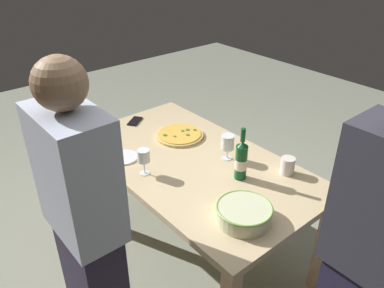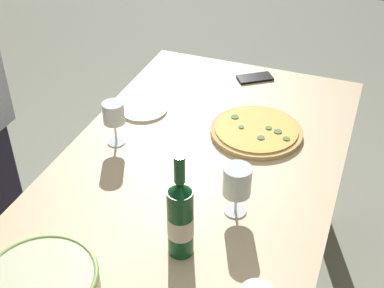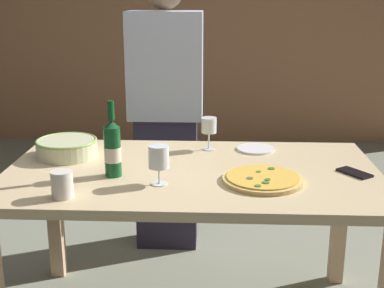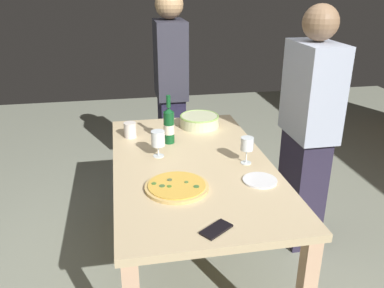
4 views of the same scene
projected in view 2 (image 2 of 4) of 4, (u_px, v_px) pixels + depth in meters
The scene contains 8 objects.
dining_table at pixel (192, 195), 1.74m from camera, with size 1.60×0.90×0.75m.
pizza at pixel (256, 131), 1.86m from camera, with size 0.33×0.33×0.03m.
serving_bowl at pixel (42, 287), 1.26m from camera, with size 0.28×0.28×0.08m.
wine_bottle at pixel (180, 218), 1.34m from camera, with size 0.07×0.07×0.32m.
wine_glass_near_pizza at pixel (114, 115), 1.76m from camera, with size 0.07×0.07×0.16m.
wine_glass_by_bottle at pixel (237, 182), 1.47m from camera, with size 0.08×0.08×0.16m.
side_plate at pixel (143, 109), 1.99m from camera, with size 0.18×0.18×0.01m, color white.
cell_phone at pixel (255, 78), 2.19m from camera, with size 0.07×0.14×0.01m, color black.
Camera 2 is at (-1.23, -0.47, 1.80)m, focal length 49.35 mm.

